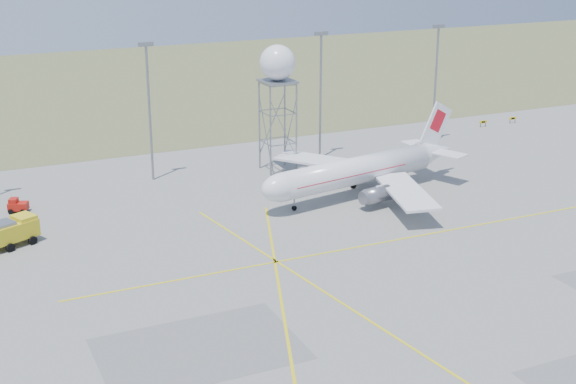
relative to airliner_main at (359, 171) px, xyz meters
name	(u,v)px	position (x,y,z in m)	size (l,w,h in m)	color
ground	(483,381)	(-14.44, -46.87, -3.57)	(400.00, 400.00, 0.00)	gray
grass_strip	(109,87)	(-14.44, 93.13, -3.55)	(400.00, 120.00, 0.03)	#516135
mast_b	(149,100)	(-24.44, 19.13, 8.50)	(2.20, 0.50, 20.50)	gray
mast_c	(321,85)	(3.56, 19.13, 8.50)	(2.20, 0.50, 20.50)	gray
mast_d	(436,75)	(25.56, 19.13, 8.50)	(2.20, 0.50, 20.50)	gray
taxi_sign_near	(483,122)	(41.16, 25.13, -2.68)	(1.60, 0.17, 1.20)	black
taxi_sign_far	(513,119)	(48.16, 25.13, -2.68)	(1.60, 0.17, 1.20)	black
airliner_main	(359,171)	(0.00, 0.00, 0.00)	(34.08, 32.68, 11.63)	white
radar_tower	(278,101)	(-5.45, 15.72, 7.36)	(5.38, 5.38, 19.47)	gray
fire_truck	(4,235)	(-47.63, 0.32, -1.95)	(8.82, 6.09, 3.37)	gold
baggage_tug	(18,207)	(-44.68, 12.69, -2.84)	(2.90, 2.73, 1.91)	#AA150C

